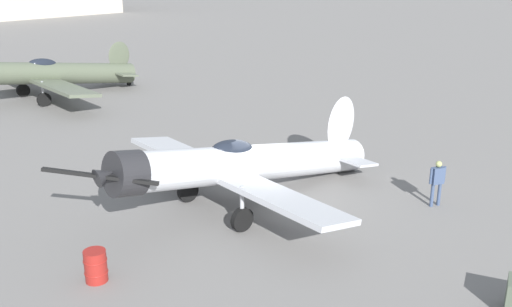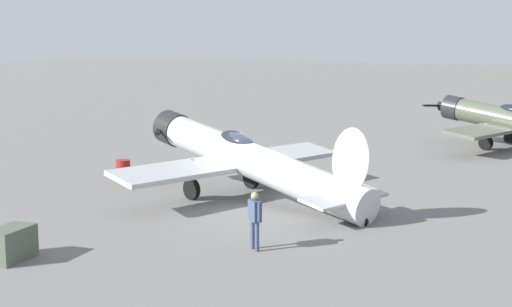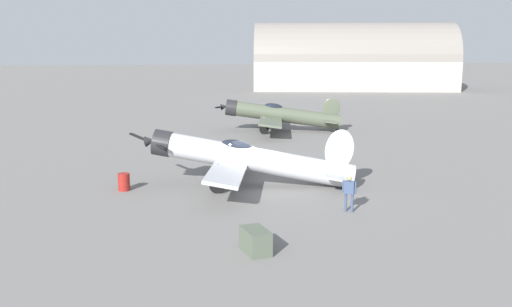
% 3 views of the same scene
% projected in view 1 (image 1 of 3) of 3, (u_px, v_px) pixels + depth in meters
% --- Properties ---
extents(ground_plane, '(400.00, 400.00, 0.00)m').
position_uv_depth(ground_plane, '(256.00, 201.00, 21.21)').
color(ground_plane, slate).
extents(airplane_foreground, '(12.00, 10.46, 3.29)m').
position_uv_depth(airplane_foreground, '(245.00, 164.00, 20.41)').
color(airplane_foreground, '#B7BABF').
rests_on(airplane_foreground, ground_plane).
extents(airplane_mid_apron, '(11.09, 11.71, 3.06)m').
position_uv_depth(airplane_mid_apron, '(51.00, 74.00, 35.38)').
color(airplane_mid_apron, '#4C5442').
rests_on(airplane_mid_apron, ground_plane).
extents(ground_crew_mechanic, '(0.57, 0.43, 1.67)m').
position_uv_depth(ground_crew_mechanic, '(437.00, 179.00, 20.47)').
color(ground_crew_mechanic, '#384766').
rests_on(ground_crew_mechanic, ground_plane).
extents(fuel_drum, '(0.65, 0.65, 0.91)m').
position_uv_depth(fuel_drum, '(96.00, 266.00, 15.94)').
color(fuel_drum, maroon).
rests_on(fuel_drum, ground_plane).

